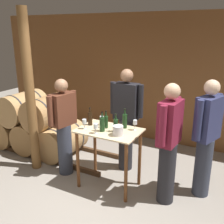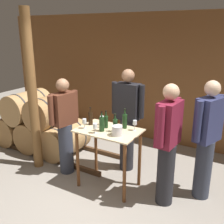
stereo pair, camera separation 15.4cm
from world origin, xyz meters
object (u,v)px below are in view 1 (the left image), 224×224
object	(u,v)px
wine_bottle_far_left	(90,118)
wine_glass_near_right	(96,127)
wine_bottle_far_right	(125,121)
wine_glass_near_left	(84,122)
wine_bottle_center	(102,124)
person_visitor_with_scarf	(206,137)
person_host	(126,118)
wooden_post	(30,94)
person_visitor_bearded	(169,142)
wine_glass_far_side	(135,123)
ice_bucket	(118,131)
person_visitor_near_door	(64,126)
wine_glass_near_center	(102,119)
wine_bottle_left	(106,121)
wine_bottle_right	(116,125)

from	to	relation	value
wine_bottle_far_left	wine_glass_near_right	bearing A→B (deg)	-44.94
wine_bottle_far_right	wine_glass_near_left	size ratio (longest dim) A/B	2.02
wine_bottle_center	person_visitor_with_scarf	xyz separation A→B (m)	(1.37, 0.55, -0.13)
wine_glass_near_right	person_host	xyz separation A→B (m)	(0.09, 0.83, -0.11)
wooden_post	person_visitor_bearded	world-z (taller)	wooden_post
person_visitor_bearded	wine_glass_far_side	bearing A→B (deg)	166.53
wooden_post	person_visitor_with_scarf	xyz separation A→B (m)	(2.73, 0.56, -0.43)
wine_bottle_center	person_host	bearing A→B (deg)	85.88
wooden_post	ice_bucket	xyz separation A→B (m)	(1.63, -0.02, -0.34)
wine_bottle_center	wine_glass_near_right	world-z (taller)	wine_bottle_center
wine_bottle_far_right	person_visitor_with_scarf	size ratio (longest dim) A/B	0.18
wine_glass_near_right	ice_bucket	world-z (taller)	wine_glass_near_right
person_visitor_bearded	person_visitor_near_door	xyz separation A→B (m)	(-1.74, -0.04, -0.05)
wine_glass_near_center	wine_glass_near_left	bearing A→B (deg)	-117.82
wine_bottle_far_right	person_visitor_with_scarf	distance (m)	1.18
wooden_post	ice_bucket	size ratio (longest dim) A/B	18.13
wine_bottle_far_left	person_visitor_with_scarf	distance (m)	1.72
wine_bottle_center	wine_bottle_far_right	size ratio (longest dim) A/B	0.98
wine_glass_far_side	person_visitor_bearded	world-z (taller)	person_visitor_bearded
wine_glass_far_side	ice_bucket	world-z (taller)	wine_glass_far_side
ice_bucket	person_visitor_bearded	world-z (taller)	person_visitor_bearded
wooden_post	person_visitor_near_door	distance (m)	0.77
person_host	person_visitor_bearded	bearing A→B (deg)	-32.68
wine_bottle_far_right	person_visitor_bearded	world-z (taller)	person_visitor_bearded
wine_bottle_left	person_visitor_with_scarf	distance (m)	1.45
wine_glass_near_center	person_visitor_with_scarf	xyz separation A→B (m)	(1.51, 0.32, -0.12)
wine_bottle_far_left	person_visitor_bearded	size ratio (longest dim) A/B	0.17
wine_bottle_right	person_visitor_near_door	size ratio (longest dim) A/B	0.17
wine_glass_near_right	ice_bucket	xyz separation A→B (m)	(0.31, 0.09, -0.03)
wine_glass_far_side	person_visitor_with_scarf	xyz separation A→B (m)	(0.97, 0.28, -0.14)
ice_bucket	wine_bottle_center	bearing A→B (deg)	174.15
wine_bottle_right	wine_bottle_far_right	world-z (taller)	wine_bottle_far_right
person_visitor_near_door	wine_glass_near_left	bearing A→B (deg)	-14.90
ice_bucket	person_visitor_with_scarf	distance (m)	1.24
wine_bottle_left	wine_bottle_right	distance (m)	0.21
wine_glass_far_side	wine_glass_near_right	bearing A→B (deg)	-139.29
wooden_post	person_visitor_bearded	size ratio (longest dim) A/B	1.57
wine_bottle_far_left	wine_glass_near_center	size ratio (longest dim) A/B	2.01
wine_bottle_left	wine_bottle_center	world-z (taller)	wine_bottle_center
person_host	wine_glass_far_side	bearing A→B (deg)	-51.77
wine_bottle_far_left	wine_bottle_center	distance (m)	0.33
wooden_post	person_visitor_with_scarf	distance (m)	2.82
person_visitor_with_scarf	person_visitor_near_door	world-z (taller)	person_visitor_with_scarf
wine_bottle_left	person_host	distance (m)	0.58
wine_glass_near_right	person_host	world-z (taller)	person_host
person_host	wine_bottle_left	bearing A→B (deg)	-97.01
wine_bottle_left	person_visitor_near_door	size ratio (longest dim) A/B	0.17
wine_glass_near_right	person_visitor_with_scarf	distance (m)	1.56
wine_bottle_far_left	person_visitor_bearded	xyz separation A→B (m)	(1.25, -0.01, -0.14)
wine_bottle_right	wine_glass_near_left	size ratio (longest dim) A/B	1.80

